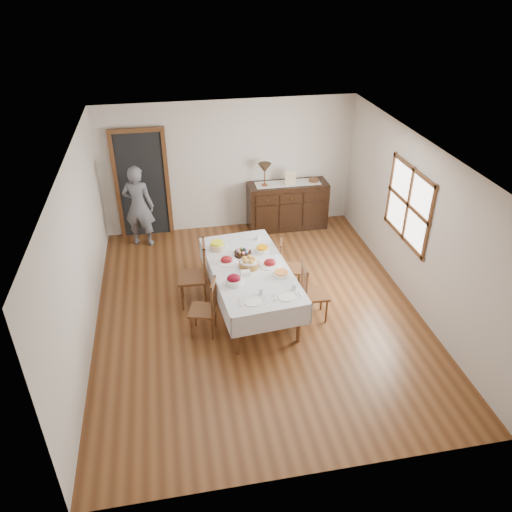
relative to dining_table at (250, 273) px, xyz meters
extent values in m
plane|color=brown|center=(0.10, -0.06, -0.69)|extent=(6.00, 6.00, 0.00)
cube|color=silver|center=(0.10, -0.06, 1.91)|extent=(5.00, 6.00, 0.02)
cube|color=beige|center=(0.10, 2.94, 0.61)|extent=(5.00, 0.02, 2.60)
cube|color=beige|center=(0.10, -3.06, 0.61)|extent=(5.00, 0.02, 2.60)
cube|color=beige|center=(-2.40, -0.06, 0.61)|extent=(0.02, 6.00, 2.60)
cube|color=beige|center=(2.60, -0.06, 0.61)|extent=(0.02, 6.00, 2.60)
cube|color=white|center=(2.59, 0.24, 0.81)|extent=(0.02, 1.30, 1.10)
cube|color=#57331B|center=(2.58, 0.24, 0.81)|extent=(0.03, 1.46, 1.26)
cube|color=black|center=(-1.60, 2.90, 0.36)|extent=(0.90, 0.06, 2.10)
cube|color=#57331B|center=(-1.60, 2.88, 0.36)|extent=(1.04, 0.08, 2.18)
cube|color=silver|center=(0.00, 0.00, 0.07)|extent=(1.32, 2.33, 0.04)
cylinder|color=#57331B|center=(-0.36, -1.00, -0.33)|extent=(0.06, 0.06, 0.72)
cylinder|color=#57331B|center=(0.55, -0.91, -0.33)|extent=(0.06, 0.06, 0.72)
cylinder|color=#57331B|center=(-0.55, 0.91, -0.33)|extent=(0.06, 0.06, 0.72)
cylinder|color=#57331B|center=(0.36, 1.00, -0.33)|extent=(0.06, 0.06, 0.72)
cube|color=silver|center=(-0.56, -0.05, -0.08)|extent=(0.24, 2.26, 0.34)
cube|color=silver|center=(0.56, 0.05, -0.08)|extent=(0.24, 2.26, 0.34)
cube|color=silver|center=(0.11, -1.12, -0.08)|extent=(1.15, 0.13, 0.34)
cube|color=silver|center=(-0.11, 1.12, -0.08)|extent=(1.15, 0.13, 0.34)
cube|color=#57331B|center=(-0.78, -0.45, -0.28)|extent=(0.47, 0.47, 0.04)
cylinder|color=#57331B|center=(-0.89, -0.26, -0.49)|extent=(0.03, 0.03, 0.39)
cylinder|color=#57331B|center=(-0.97, -0.56, -0.49)|extent=(0.03, 0.03, 0.39)
cylinder|color=#57331B|center=(-0.59, -0.34, -0.49)|extent=(0.03, 0.03, 0.39)
cylinder|color=#57331B|center=(-0.68, -0.64, -0.49)|extent=(0.03, 0.03, 0.39)
cylinder|color=#57331B|center=(-0.57, -0.34, -0.03)|extent=(0.04, 0.04, 0.51)
cylinder|color=#57331B|center=(-0.66, -0.65, -0.03)|extent=(0.04, 0.04, 0.51)
cube|color=#57331B|center=(-0.62, -0.50, 0.19)|extent=(0.13, 0.36, 0.07)
cylinder|color=#57331B|center=(-0.59, -0.42, -0.04)|extent=(0.02, 0.02, 0.42)
cylinder|color=#57331B|center=(-0.62, -0.50, -0.04)|extent=(0.02, 0.02, 0.42)
cylinder|color=#57331B|center=(-0.64, -0.58, -0.04)|extent=(0.02, 0.02, 0.42)
cube|color=#57331B|center=(-0.87, 0.34, -0.20)|extent=(0.48, 0.48, 0.04)
cylinder|color=#57331B|center=(-1.04, 0.53, -0.45)|extent=(0.04, 0.04, 0.47)
cylinder|color=#57331B|center=(-1.06, 0.17, -0.45)|extent=(0.04, 0.04, 0.47)
cylinder|color=#57331B|center=(-0.67, 0.51, -0.45)|extent=(0.04, 0.04, 0.47)
cylinder|color=#57331B|center=(-0.69, 0.14, -0.45)|extent=(0.04, 0.04, 0.47)
cylinder|color=#57331B|center=(-0.65, 0.52, 0.10)|extent=(0.04, 0.04, 0.61)
cylinder|color=#57331B|center=(-0.67, 0.13, 0.10)|extent=(0.04, 0.04, 0.61)
cube|color=#57331B|center=(-0.66, 0.33, 0.36)|extent=(0.07, 0.44, 0.09)
cylinder|color=#57331B|center=(-0.65, 0.42, 0.08)|extent=(0.02, 0.02, 0.50)
cylinder|color=#57331B|center=(-0.66, 0.33, 0.08)|extent=(0.02, 0.02, 0.50)
cylinder|color=#57331B|center=(-0.67, 0.23, 0.08)|extent=(0.02, 0.02, 0.50)
cube|color=#57331B|center=(0.94, -0.38, -0.26)|extent=(0.42, 0.42, 0.04)
cylinder|color=#57331B|center=(1.09, -0.55, -0.49)|extent=(0.03, 0.03, 0.40)
cylinder|color=#57331B|center=(1.10, -0.23, -0.49)|extent=(0.03, 0.03, 0.40)
cylinder|color=#57331B|center=(0.77, -0.53, -0.49)|extent=(0.03, 0.03, 0.40)
cylinder|color=#57331B|center=(0.78, -0.21, -0.49)|extent=(0.03, 0.03, 0.40)
cylinder|color=#57331B|center=(0.75, -0.54, 0.00)|extent=(0.04, 0.04, 0.53)
cylinder|color=#57331B|center=(0.77, -0.20, 0.00)|extent=(0.04, 0.04, 0.53)
cube|color=#57331B|center=(0.76, -0.37, 0.22)|extent=(0.06, 0.38, 0.08)
cylinder|color=#57331B|center=(0.75, -0.45, -0.02)|extent=(0.02, 0.02, 0.43)
cylinder|color=#57331B|center=(0.76, -0.37, -0.02)|extent=(0.02, 0.02, 0.43)
cylinder|color=#57331B|center=(0.76, -0.29, -0.02)|extent=(0.02, 0.02, 0.43)
cube|color=#57331B|center=(0.76, 0.44, -0.29)|extent=(0.46, 0.46, 0.04)
cylinder|color=#57331B|center=(0.87, 0.25, -0.50)|extent=(0.03, 0.03, 0.38)
cylinder|color=#57331B|center=(0.95, 0.55, -0.50)|extent=(0.03, 0.03, 0.38)
cylinder|color=#57331B|center=(0.58, 0.34, -0.50)|extent=(0.03, 0.03, 0.38)
cylinder|color=#57331B|center=(0.66, 0.63, -0.50)|extent=(0.03, 0.03, 0.38)
cylinder|color=#57331B|center=(0.56, 0.33, -0.04)|extent=(0.04, 0.04, 0.50)
cylinder|color=#57331B|center=(0.64, 0.64, -0.04)|extent=(0.04, 0.04, 0.50)
cube|color=#57331B|center=(0.60, 0.49, 0.18)|extent=(0.13, 0.35, 0.07)
cylinder|color=#57331B|center=(0.58, 0.41, -0.05)|extent=(0.02, 0.02, 0.41)
cylinder|color=#57331B|center=(0.60, 0.49, -0.05)|extent=(0.02, 0.02, 0.41)
cylinder|color=#57331B|center=(0.62, 0.56, -0.05)|extent=(0.02, 0.02, 0.41)
cube|color=black|center=(1.25, 2.66, -0.21)|extent=(1.60, 0.53, 0.96)
cube|color=black|center=(0.76, 2.38, 0.08)|extent=(0.45, 0.02, 0.19)
sphere|color=brown|center=(0.76, 2.36, 0.08)|extent=(0.03, 0.03, 0.03)
cube|color=black|center=(1.25, 2.38, 0.08)|extent=(0.45, 0.02, 0.19)
sphere|color=brown|center=(1.25, 2.36, 0.08)|extent=(0.03, 0.03, 0.03)
cube|color=black|center=(1.73, 2.38, 0.08)|extent=(0.45, 0.02, 0.19)
sphere|color=brown|center=(1.73, 2.36, 0.08)|extent=(0.03, 0.03, 0.03)
imported|color=slate|center=(-1.69, 2.49, 0.17)|extent=(0.61, 0.49, 1.71)
cylinder|color=olive|center=(-0.02, 0.01, 0.14)|extent=(0.30, 0.30, 0.10)
cylinder|color=silver|center=(-0.02, 0.01, 0.20)|extent=(0.27, 0.27, 0.02)
sphere|color=gold|center=(0.06, 0.01, 0.23)|extent=(0.08, 0.08, 0.08)
sphere|color=gold|center=(0.01, 0.08, 0.23)|extent=(0.08, 0.08, 0.08)
sphere|color=gold|center=(-0.08, 0.05, 0.23)|extent=(0.08, 0.08, 0.08)
sphere|color=gold|center=(-0.08, -0.04, 0.23)|extent=(0.08, 0.08, 0.08)
sphere|color=gold|center=(0.01, -0.06, 0.23)|extent=(0.08, 0.08, 0.08)
cylinder|color=black|center=(-0.05, 0.39, 0.12)|extent=(0.28, 0.28, 0.05)
ellipsoid|color=pink|center=(0.03, 0.39, 0.17)|extent=(0.05, 0.05, 0.06)
ellipsoid|color=#63A8EF|center=(0.01, 0.45, 0.17)|extent=(0.05, 0.05, 0.06)
ellipsoid|color=#90F178|center=(-0.05, 0.47, 0.17)|extent=(0.05, 0.05, 0.06)
ellipsoid|color=#D87C43|center=(-0.10, 0.45, 0.17)|extent=(0.05, 0.05, 0.06)
ellipsoid|color=#B67DC6|center=(-0.12, 0.39, 0.17)|extent=(0.05, 0.05, 0.06)
ellipsoid|color=#D9B751|center=(-0.10, 0.34, 0.17)|extent=(0.05, 0.05, 0.06)
ellipsoid|color=pink|center=(-0.05, 0.32, 0.17)|extent=(0.05, 0.05, 0.06)
ellipsoid|color=#63A8EF|center=(0.01, 0.34, 0.17)|extent=(0.05, 0.05, 0.06)
cylinder|color=white|center=(-0.33, 0.23, 0.10)|extent=(0.33, 0.33, 0.01)
ellipsoid|color=maroon|center=(-0.33, 0.23, 0.13)|extent=(0.19, 0.16, 0.11)
cylinder|color=white|center=(0.32, 0.02, 0.10)|extent=(0.33, 0.33, 0.02)
ellipsoid|color=maroon|center=(0.32, 0.02, 0.13)|extent=(0.19, 0.16, 0.11)
cylinder|color=white|center=(-0.31, -0.40, 0.13)|extent=(0.24, 0.24, 0.08)
ellipsoid|color=maroon|center=(-0.31, -0.40, 0.20)|extent=(0.20, 0.17, 0.11)
cylinder|color=white|center=(0.28, 0.43, 0.13)|extent=(0.22, 0.22, 0.07)
cylinder|color=orange|center=(0.28, 0.43, 0.17)|extent=(0.18, 0.18, 0.03)
cylinder|color=#D0AE87|center=(-0.42, 0.64, 0.14)|extent=(0.24, 0.24, 0.10)
cylinder|color=yellow|center=(-0.42, 0.64, 0.21)|extent=(0.20, 0.20, 0.04)
cylinder|color=white|center=(0.42, -0.31, 0.12)|extent=(0.24, 0.24, 0.05)
cylinder|color=#F88D3D|center=(0.42, -0.31, 0.15)|extent=(0.20, 0.20, 0.02)
cube|color=white|center=(-0.10, -0.19, 0.13)|extent=(0.15, 0.10, 0.07)
cylinder|color=white|center=(-0.12, -0.87, 0.10)|extent=(0.25, 0.25, 0.01)
cube|color=silver|center=(-0.29, -0.87, 0.10)|extent=(0.09, 0.13, 0.01)
cube|color=silver|center=(-0.29, -0.87, 0.10)|extent=(0.03, 0.16, 0.01)
cube|color=silver|center=(0.04, -0.87, 0.10)|extent=(0.03, 0.18, 0.01)
cube|color=silver|center=(0.08, -0.87, 0.10)|extent=(0.03, 0.14, 0.01)
cylinder|color=silver|center=(0.03, -0.72, 0.14)|extent=(0.07, 0.07, 0.10)
cylinder|color=white|center=(0.37, -0.84, 0.10)|extent=(0.25, 0.25, 0.01)
cube|color=silver|center=(0.20, -0.84, 0.10)|extent=(0.09, 0.13, 0.01)
cube|color=silver|center=(0.20, -0.84, 0.10)|extent=(0.03, 0.16, 0.01)
cube|color=silver|center=(0.53, -0.84, 0.10)|extent=(0.03, 0.18, 0.01)
cube|color=silver|center=(0.57, -0.84, 0.10)|extent=(0.03, 0.14, 0.01)
cylinder|color=silver|center=(0.52, -0.69, 0.14)|extent=(0.07, 0.07, 0.10)
cylinder|color=silver|center=(-0.30, 0.65, 0.15)|extent=(0.07, 0.07, 0.11)
cylinder|color=silver|center=(0.28, 0.83, 0.14)|extent=(0.06, 0.06, 0.09)
cube|color=silver|center=(1.24, 2.67, 0.28)|extent=(1.30, 0.35, 0.01)
cylinder|color=brown|center=(0.76, 2.64, 0.29)|extent=(0.12, 0.12, 0.03)
cylinder|color=brown|center=(0.76, 2.64, 0.43)|extent=(0.02, 0.02, 0.25)
cone|color=#3F2D1C|center=(0.76, 2.64, 0.64)|extent=(0.26, 0.26, 0.18)
cube|color=tan|center=(1.27, 2.59, 0.41)|extent=(0.22, 0.08, 0.28)
cylinder|color=#57331B|center=(1.78, 2.66, 0.30)|extent=(0.20, 0.20, 0.06)
camera|label=1|loc=(-1.09, -6.32, 4.15)|focal=35.00mm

